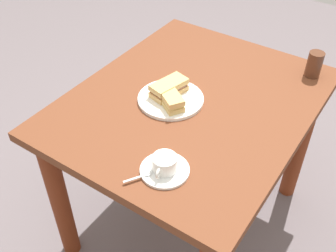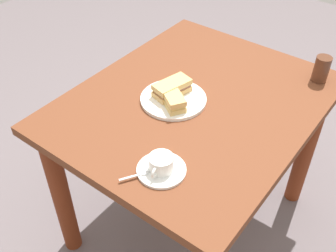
{
  "view_description": "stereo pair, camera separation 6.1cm",
  "coord_description": "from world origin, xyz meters",
  "px_view_note": "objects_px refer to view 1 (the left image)",
  "views": [
    {
      "loc": [
        -1.12,
        -0.64,
        1.74
      ],
      "look_at": [
        -0.22,
        -0.03,
        0.8
      ],
      "focal_mm": 43.39,
      "sensor_mm": 36.0,
      "label": 1
    },
    {
      "loc": [
        -1.08,
        -0.69,
        1.74
      ],
      "look_at": [
        -0.22,
        -0.03,
        0.8
      ],
      "focal_mm": 43.39,
      "sensor_mm": 36.0,
      "label": 2
    }
  ],
  "objects_px": {
    "dining_table": "(191,127)",
    "coffee_cup": "(164,163)",
    "sandwich_plate": "(171,99)",
    "coffee_saucer": "(165,170)",
    "sandwich_back": "(171,100)",
    "spoon": "(143,176)",
    "drinking_glass": "(314,64)",
    "sandwich_front": "(169,88)"
  },
  "relations": [
    {
      "from": "dining_table",
      "to": "coffee_cup",
      "type": "bearing_deg",
      "value": -161.34
    },
    {
      "from": "dining_table",
      "to": "coffee_cup",
      "type": "height_order",
      "value": "coffee_cup"
    },
    {
      "from": "sandwich_plate",
      "to": "coffee_saucer",
      "type": "height_order",
      "value": "sandwich_plate"
    },
    {
      "from": "sandwich_plate",
      "to": "sandwich_back",
      "type": "xyz_separation_m",
      "value": [
        -0.04,
        -0.03,
        0.03
      ]
    },
    {
      "from": "spoon",
      "to": "drinking_glass",
      "type": "height_order",
      "value": "drinking_glass"
    },
    {
      "from": "sandwich_front",
      "to": "drinking_glass",
      "type": "bearing_deg",
      "value": -42.14
    },
    {
      "from": "coffee_saucer",
      "to": "drinking_glass",
      "type": "relative_size",
      "value": 1.47
    },
    {
      "from": "sandwich_front",
      "to": "drinking_glass",
      "type": "xyz_separation_m",
      "value": [
        0.46,
        -0.42,
        0.01
      ]
    },
    {
      "from": "sandwich_front",
      "to": "coffee_cup",
      "type": "relative_size",
      "value": 1.56
    },
    {
      "from": "dining_table",
      "to": "drinking_glass",
      "type": "bearing_deg",
      "value": -38.08
    },
    {
      "from": "sandwich_front",
      "to": "coffee_cup",
      "type": "bearing_deg",
      "value": -148.02
    },
    {
      "from": "dining_table",
      "to": "sandwich_front",
      "type": "distance_m",
      "value": 0.21
    },
    {
      "from": "sandwich_back",
      "to": "spoon",
      "type": "xyz_separation_m",
      "value": [
        -0.35,
        -0.13,
        -0.03
      ]
    },
    {
      "from": "sandwich_back",
      "to": "drinking_glass",
      "type": "height_order",
      "value": "drinking_glass"
    },
    {
      "from": "drinking_glass",
      "to": "coffee_cup",
      "type": "bearing_deg",
      "value": 165.75
    },
    {
      "from": "coffee_saucer",
      "to": "sandwich_back",
      "type": "bearing_deg",
      "value": 30.18
    },
    {
      "from": "coffee_saucer",
      "to": "sandwich_front",
      "type": "bearing_deg",
      "value": 32.06
    },
    {
      "from": "sandwich_back",
      "to": "spoon",
      "type": "distance_m",
      "value": 0.37
    },
    {
      "from": "sandwich_plate",
      "to": "spoon",
      "type": "relative_size",
      "value": 2.89
    },
    {
      "from": "sandwich_plate",
      "to": "coffee_cup",
      "type": "xyz_separation_m",
      "value": [
        -0.33,
        -0.19,
        0.03
      ]
    },
    {
      "from": "drinking_glass",
      "to": "spoon",
      "type": "bearing_deg",
      "value": 164.27
    },
    {
      "from": "sandwich_plate",
      "to": "drinking_glass",
      "type": "relative_size",
      "value": 2.36
    },
    {
      "from": "dining_table",
      "to": "spoon",
      "type": "relative_size",
      "value": 12.08
    },
    {
      "from": "coffee_saucer",
      "to": "drinking_glass",
      "type": "xyz_separation_m",
      "value": [
        0.81,
        -0.21,
        0.05
      ]
    },
    {
      "from": "sandwich_front",
      "to": "coffee_saucer",
      "type": "height_order",
      "value": "sandwich_front"
    },
    {
      "from": "coffee_cup",
      "to": "drinking_glass",
      "type": "distance_m",
      "value": 0.83
    },
    {
      "from": "sandwich_front",
      "to": "sandwich_back",
      "type": "bearing_deg",
      "value": -139.85
    },
    {
      "from": "sandwich_plate",
      "to": "coffee_cup",
      "type": "bearing_deg",
      "value": -149.23
    },
    {
      "from": "coffee_cup",
      "to": "sandwich_front",
      "type": "bearing_deg",
      "value": 31.98
    },
    {
      "from": "sandwich_back",
      "to": "sandwich_front",
      "type": "bearing_deg",
      "value": 40.15
    },
    {
      "from": "drinking_glass",
      "to": "sandwich_back",
      "type": "bearing_deg",
      "value": 144.66
    },
    {
      "from": "sandwich_plate",
      "to": "coffee_saucer",
      "type": "relative_size",
      "value": 1.61
    },
    {
      "from": "coffee_cup",
      "to": "drinking_glass",
      "type": "relative_size",
      "value": 0.95
    },
    {
      "from": "sandwich_front",
      "to": "dining_table",
      "type": "bearing_deg",
      "value": -66.28
    },
    {
      "from": "coffee_cup",
      "to": "drinking_glass",
      "type": "bearing_deg",
      "value": -14.25
    },
    {
      "from": "sandwich_front",
      "to": "coffee_saucer",
      "type": "distance_m",
      "value": 0.41
    },
    {
      "from": "sandwich_plate",
      "to": "sandwich_front",
      "type": "relative_size",
      "value": 1.59
    },
    {
      "from": "coffee_cup",
      "to": "sandwich_plate",
      "type": "bearing_deg",
      "value": 30.77
    },
    {
      "from": "sandwich_front",
      "to": "coffee_cup",
      "type": "xyz_separation_m",
      "value": [
        -0.34,
        -0.21,
        -0.0
      ]
    },
    {
      "from": "sandwich_plate",
      "to": "coffee_saucer",
      "type": "bearing_deg",
      "value": -149.15
    },
    {
      "from": "sandwich_back",
      "to": "coffee_saucer",
      "type": "xyz_separation_m",
      "value": [
        -0.28,
        -0.17,
        -0.03
      ]
    },
    {
      "from": "spoon",
      "to": "coffee_saucer",
      "type": "bearing_deg",
      "value": -31.82
    }
  ]
}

